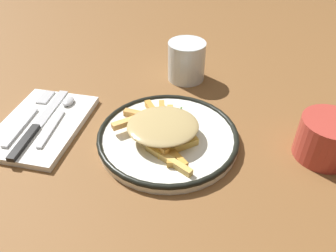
% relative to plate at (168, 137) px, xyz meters
% --- Properties ---
extents(ground_plane, '(2.60, 2.60, 0.00)m').
position_rel_plate_xyz_m(ground_plane, '(0.00, 0.00, -0.01)').
color(ground_plane, brown).
extents(plate, '(0.25, 0.25, 0.02)m').
position_rel_plate_xyz_m(plate, '(0.00, 0.00, 0.00)').
color(plate, white).
rests_on(plate, ground_plane).
extents(fries_heap, '(0.16, 0.18, 0.03)m').
position_rel_plate_xyz_m(fries_heap, '(-0.01, -0.00, 0.02)').
color(fries_heap, gold).
rests_on(fries_heap, plate).
extents(napkin, '(0.15, 0.21, 0.01)m').
position_rel_plate_xyz_m(napkin, '(-0.24, -0.01, -0.00)').
color(napkin, white).
rests_on(napkin, ground_plane).
extents(fork, '(0.02, 0.18, 0.00)m').
position_rel_plate_xyz_m(fork, '(-0.27, 0.01, 0.00)').
color(fork, silver).
rests_on(fork, napkin).
extents(knife, '(0.02, 0.21, 0.01)m').
position_rel_plate_xyz_m(knife, '(-0.24, -0.02, 0.00)').
color(knife, black).
rests_on(knife, napkin).
extents(spoon, '(0.02, 0.15, 0.01)m').
position_rel_plate_xyz_m(spoon, '(-0.21, 0.03, 0.01)').
color(spoon, silver).
rests_on(spoon, napkin).
extents(water_glass, '(0.08, 0.08, 0.09)m').
position_rel_plate_xyz_m(water_glass, '(-0.00, 0.22, 0.03)').
color(water_glass, silver).
rests_on(water_glass, ground_plane).
extents(coffee_mug, '(0.12, 0.09, 0.07)m').
position_rel_plate_xyz_m(coffee_mug, '(0.26, 0.01, 0.03)').
color(coffee_mug, '#B53C32').
rests_on(coffee_mug, ground_plane).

